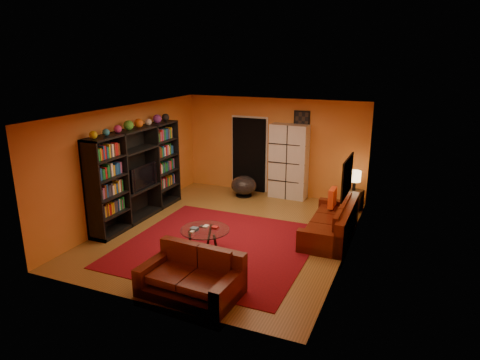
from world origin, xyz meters
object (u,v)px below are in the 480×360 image
at_px(bowl_chair, 244,185).
at_px(table_lamp, 355,177).
at_px(tv, 140,176).
at_px(loveseat, 193,276).
at_px(sofa, 334,223).
at_px(side_table, 353,200).
at_px(storage_cabinet, 289,162).
at_px(coffee_table, 205,232).
at_px(entertainment_unit, 137,174).

bearing_deg(bowl_chair, table_lamp, 1.39).
distance_m(tv, loveseat, 3.73).
distance_m(sofa, table_lamp, 1.89).
xyz_separation_m(bowl_chair, side_table, (2.88, 0.07, -0.05)).
relative_size(sofa, storage_cabinet, 1.11).
height_order(sofa, loveseat, same).
bearing_deg(coffee_table, tv, 153.66).
bearing_deg(sofa, side_table, 85.70).
bearing_deg(bowl_chair, coffee_table, -79.68).
relative_size(loveseat, side_table, 3.23).
relative_size(entertainment_unit, bowl_chair, 4.38).
bearing_deg(storage_cabinet, entertainment_unit, -133.00).
bearing_deg(storage_cabinet, tv, -132.89).
relative_size(storage_cabinet, bowl_chair, 2.87).
relative_size(coffee_table, storage_cabinet, 0.48).
bearing_deg(coffee_table, bowl_chair, 100.32).
bearing_deg(bowl_chair, sofa, -32.00).
height_order(entertainment_unit, side_table, entertainment_unit).
xyz_separation_m(storage_cabinet, table_lamp, (1.76, -0.32, -0.14)).
height_order(entertainment_unit, coffee_table, entertainment_unit).
bearing_deg(storage_cabinet, loveseat, -88.34).
bearing_deg(coffee_table, entertainment_unit, 154.98).
distance_m(loveseat, side_table, 5.20).
height_order(entertainment_unit, sofa, entertainment_unit).
relative_size(sofa, loveseat, 1.35).
distance_m(sofa, coffee_table, 2.76).
distance_m(storage_cabinet, side_table, 1.93).
height_order(entertainment_unit, table_lamp, entertainment_unit).
relative_size(tv, loveseat, 0.59).
distance_m(bowl_chair, table_lamp, 2.93).
distance_m(loveseat, storage_cabinet, 5.26).
xyz_separation_m(sofa, bowl_chair, (-2.77, 1.73, 0.01)).
distance_m(tv, bowl_chair, 2.94).
bearing_deg(table_lamp, sofa, -93.60).
xyz_separation_m(storage_cabinet, side_table, (1.76, -0.32, -0.73)).
relative_size(sofa, side_table, 4.36).
xyz_separation_m(loveseat, bowl_chair, (-1.12, 4.83, 0.02)).
xyz_separation_m(side_table, table_lamp, (0.00, -0.00, 0.60)).
xyz_separation_m(coffee_table, side_table, (2.25, 3.55, -0.18)).
height_order(storage_cabinet, side_table, storage_cabinet).
distance_m(tv, coffee_table, 2.55).
height_order(tv, storage_cabinet, storage_cabinet).
distance_m(entertainment_unit, table_lamp, 5.17).
distance_m(entertainment_unit, bowl_chair, 3.02).
xyz_separation_m(bowl_chair, table_lamp, (2.88, 0.07, 0.55)).
bearing_deg(entertainment_unit, bowl_chair, 55.70).
bearing_deg(table_lamp, entertainment_unit, -151.24).
bearing_deg(tv, loveseat, -132.10).
xyz_separation_m(loveseat, coffee_table, (-0.49, 1.35, 0.15)).
bearing_deg(entertainment_unit, tv, 38.67).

